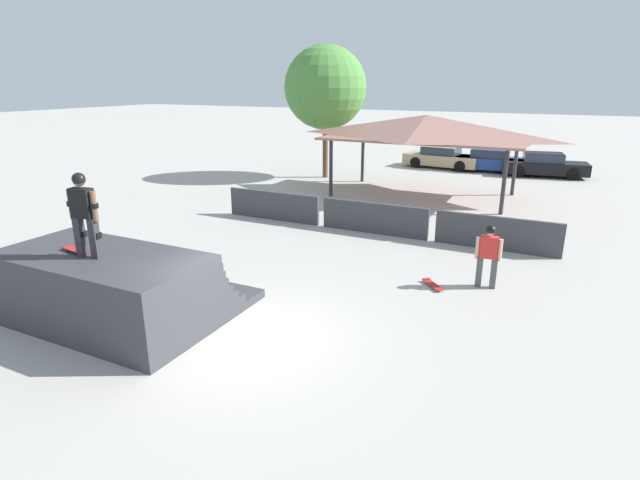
% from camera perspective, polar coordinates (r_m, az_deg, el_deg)
% --- Properties ---
extents(ground_plane, '(160.00, 160.00, 0.00)m').
position_cam_1_polar(ground_plane, '(10.44, -8.67, -10.83)').
color(ground_plane, '#ADA8A0').
extents(quarter_pipe_ramp, '(4.49, 3.76, 1.57)m').
position_cam_1_polar(quarter_pipe_ramp, '(11.60, -22.36, -5.15)').
color(quarter_pipe_ramp, '#38383D').
rests_on(quarter_pipe_ramp, ground).
extents(skater_on_deck, '(0.74, 0.28, 1.72)m').
position_cam_1_polar(skater_on_deck, '(10.83, -25.44, 3.17)').
color(skater_on_deck, '#2D2D33').
rests_on(skater_on_deck, quarter_pipe_ramp).
extents(skateboard_on_deck, '(0.81, 0.35, 0.09)m').
position_cam_1_polar(skateboard_on_deck, '(11.47, -26.11, -1.03)').
color(skateboard_on_deck, green).
rests_on(skateboard_on_deck, quarter_pipe_ramp).
extents(bystander_walking, '(0.64, 0.26, 1.62)m').
position_cam_1_polar(bystander_walking, '(12.97, 18.70, -1.23)').
color(bystander_walking, '#4C4C51').
rests_on(bystander_walking, ground).
extents(skateboard_on_ground, '(0.69, 0.71, 0.09)m').
position_cam_1_polar(skateboard_on_ground, '(12.96, 12.71, -4.95)').
color(skateboard_on_ground, green).
rests_on(skateboard_on_ground, ground).
extents(barrier_fence, '(11.69, 0.12, 1.05)m').
position_cam_1_polar(barrier_fence, '(16.98, 6.20, 2.49)').
color(barrier_fence, '#3D3D42').
rests_on(barrier_fence, ground).
extents(pavilion_shelter, '(8.60, 4.51, 3.56)m').
position_cam_1_polar(pavilion_shelter, '(22.70, 12.00, 12.46)').
color(pavilion_shelter, '#2D2D33').
rests_on(pavilion_shelter, ground).
extents(tree_beside_pavilion, '(4.23, 4.23, 6.75)m').
position_cam_1_polar(tree_beside_pavilion, '(26.69, 0.63, 17.00)').
color(tree_beside_pavilion, brown).
rests_on(tree_beside_pavilion, ground).
extents(parked_car_tan, '(4.57, 2.21, 1.27)m').
position_cam_1_polar(parked_car_tan, '(30.91, 13.77, 9.13)').
color(parked_car_tan, tan).
rests_on(parked_car_tan, ground).
extents(parked_car_blue, '(4.35, 1.84, 1.27)m').
position_cam_1_polar(parked_car_blue, '(30.48, 18.98, 8.56)').
color(parked_car_blue, navy).
rests_on(parked_car_blue, ground).
extents(parked_car_black, '(4.52, 2.26, 1.27)m').
position_cam_1_polar(parked_car_black, '(29.86, 24.24, 7.79)').
color(parked_car_black, black).
rests_on(parked_car_black, ground).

